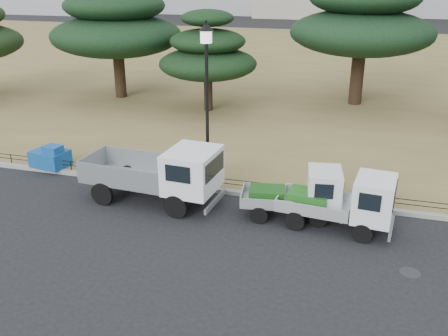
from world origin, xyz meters
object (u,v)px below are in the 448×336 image
(truck_large, at_px, (159,171))
(truck_kei_rear, at_px, (344,202))
(truck_kei_front, at_px, (299,194))
(street_lamp, at_px, (207,80))
(tarp_pile, at_px, (51,157))

(truck_large, relative_size, truck_kei_rear, 1.35)
(truck_large, relative_size, truck_kei_front, 1.46)
(truck_kei_rear, xyz_separation_m, street_lamp, (-5.35, 1.90, 3.38))
(truck_kei_rear, bearing_deg, tarp_pile, 177.26)
(truck_kei_rear, bearing_deg, truck_large, -175.58)
(truck_large, xyz_separation_m, tarp_pile, (-5.82, 1.73, -0.68))
(truck_kei_rear, height_order, tarp_pile, truck_kei_rear)
(truck_kei_front, distance_m, tarp_pile, 11.06)
(truck_kei_rear, distance_m, street_lamp, 6.61)
(street_lamp, bearing_deg, tarp_pile, 179.98)
(truck_large, bearing_deg, truck_kei_rear, 2.75)
(street_lamp, xyz_separation_m, tarp_pile, (-7.15, 0.00, -3.80))
(truck_large, xyz_separation_m, street_lamp, (1.33, 1.73, 3.12))
(tarp_pile, bearing_deg, truck_large, -16.53)
(tarp_pile, bearing_deg, truck_kei_front, -7.78)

